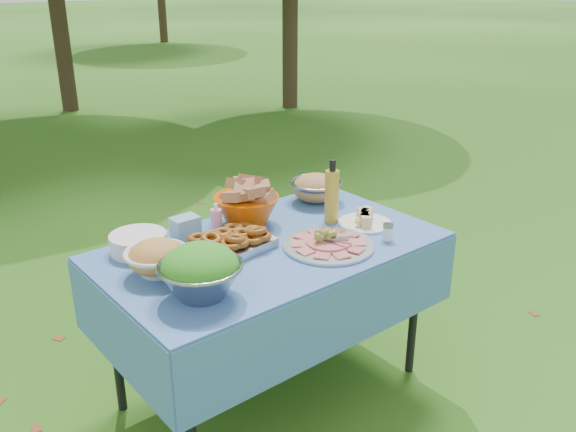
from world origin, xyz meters
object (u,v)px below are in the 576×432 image
object	(u,v)px
picnic_table	(272,320)
salad_bowl	(200,271)
plate_stack	(138,242)
oil_bottle	(332,191)
pasta_bowl_steel	(316,187)
bread_bowl	(246,203)
charcuterie_platter	(329,237)

from	to	relation	value
picnic_table	salad_bowl	xyz separation A→B (m)	(-0.47, -0.20, 0.48)
salad_bowl	picnic_table	bearing A→B (deg)	22.82
picnic_table	plate_stack	world-z (taller)	plate_stack
plate_stack	oil_bottle	distance (m)	0.91
pasta_bowl_steel	oil_bottle	size ratio (longest dim) A/B	0.87
plate_stack	picnic_table	bearing A→B (deg)	-32.37
pasta_bowl_steel	bread_bowl	bearing A→B (deg)	-177.04
picnic_table	pasta_bowl_steel	distance (m)	0.74
salad_bowl	charcuterie_platter	xyz separation A→B (m)	(0.65, 0.02, -0.06)
plate_stack	salad_bowl	bearing A→B (deg)	-89.65
picnic_table	salad_bowl	world-z (taller)	salad_bowl
bread_bowl	oil_bottle	bearing A→B (deg)	-36.03
plate_stack	bread_bowl	size ratio (longest dim) A/B	0.78
pasta_bowl_steel	plate_stack	bearing A→B (deg)	179.31
oil_bottle	plate_stack	bearing A→B (deg)	162.54
plate_stack	charcuterie_platter	distance (m)	0.81
salad_bowl	pasta_bowl_steel	size ratio (longest dim) A/B	1.16
picnic_table	oil_bottle	xyz separation A→B (m)	(0.39, 0.03, 0.53)
salad_bowl	plate_stack	distance (m)	0.50
plate_stack	bread_bowl	world-z (taller)	bread_bowl
bread_bowl	picnic_table	bearing A→B (deg)	-103.36
salad_bowl	plate_stack	world-z (taller)	salad_bowl
picnic_table	bread_bowl	distance (m)	0.55
charcuterie_platter	oil_bottle	size ratio (longest dim) A/B	1.30
bread_bowl	pasta_bowl_steel	distance (m)	0.46
salad_bowl	plate_stack	size ratio (longest dim) A/B	1.28
salad_bowl	pasta_bowl_steel	world-z (taller)	salad_bowl
charcuterie_platter	oil_bottle	world-z (taller)	oil_bottle
salad_bowl	bread_bowl	distance (m)	0.71
oil_bottle	salad_bowl	bearing A→B (deg)	-165.09
bread_bowl	oil_bottle	size ratio (longest dim) A/B	1.01
plate_stack	pasta_bowl_steel	xyz separation A→B (m)	(0.99, -0.01, 0.03)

